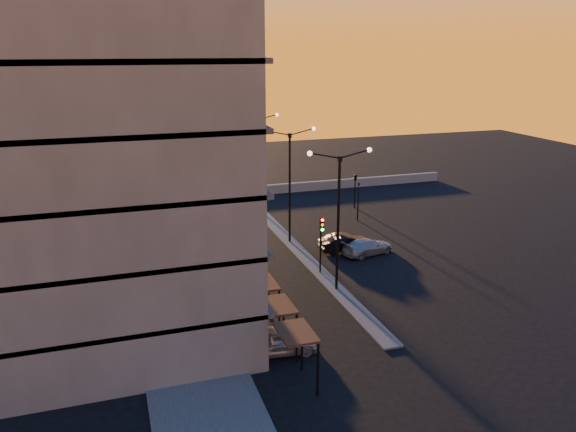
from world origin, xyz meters
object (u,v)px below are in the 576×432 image
(streetlamp_mid, at_px, (290,177))
(car_sedan, at_px, (345,243))
(traffic_light_main, at_px, (321,236))
(car_wagon, at_px, (368,247))
(car_hatchback, at_px, (278,340))

(streetlamp_mid, bearing_deg, car_sedan, -42.28)
(streetlamp_mid, distance_m, traffic_light_main, 7.62)
(traffic_light_main, distance_m, car_wagon, 6.08)
(traffic_light_main, bearing_deg, car_sedan, 47.35)
(streetlamp_mid, xyz_separation_m, traffic_light_main, (0.00, -7.13, -2.70))
(car_hatchback, distance_m, car_sedan, 16.30)
(car_sedan, height_order, car_wagon, car_sedan)
(streetlamp_mid, relative_size, car_wagon, 2.21)
(streetlamp_mid, bearing_deg, car_wagon, -41.88)
(car_wagon, bearing_deg, car_hatchback, 123.59)
(traffic_light_main, bearing_deg, car_hatchback, -123.11)
(traffic_light_main, height_order, car_wagon, traffic_light_main)
(streetlamp_mid, xyz_separation_m, car_hatchback, (-6.05, -16.40, -4.86))
(car_hatchback, distance_m, car_wagon, 16.25)
(traffic_light_main, relative_size, car_hatchback, 0.99)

